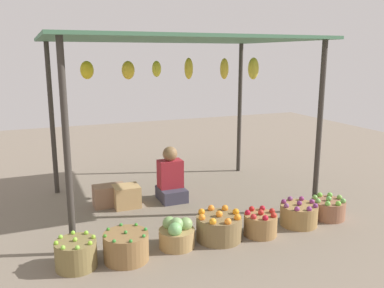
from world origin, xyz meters
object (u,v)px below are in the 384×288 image
at_px(basket_green_chilies, 126,247).
at_px(basket_red_apples, 260,224).
at_px(basket_cabbages, 177,234).
at_px(vendor_person, 171,180).
at_px(basket_limes, 76,254).
at_px(wooden_crate_near_vendor, 109,195).
at_px(basket_oranges, 219,227).
at_px(basket_green_apples, 328,209).
at_px(wooden_crate_stacked_rear, 127,196).
at_px(basket_purple_onions, 299,214).

relative_size(basket_green_chilies, basket_red_apples, 1.20).
distance_m(basket_green_chilies, basket_cabbages, 0.58).
xyz_separation_m(basket_cabbages, basket_red_apples, (1.00, -0.09, -0.01)).
distance_m(vendor_person, basket_limes, 2.11).
bearing_deg(vendor_person, wooden_crate_near_vendor, 174.21).
xyz_separation_m(vendor_person, basket_oranges, (0.07, -1.43, -0.15)).
distance_m(basket_limes, basket_green_apples, 3.14).
bearing_deg(wooden_crate_near_vendor, basket_oranges, -58.30).
height_order(basket_green_apples, wooden_crate_stacked_rear, wooden_crate_stacked_rear).
height_order(basket_purple_onions, wooden_crate_stacked_rear, basket_purple_onions).
height_order(vendor_person, wooden_crate_stacked_rear, vendor_person).
distance_m(basket_green_apples, wooden_crate_stacked_rear, 2.68).
xyz_separation_m(basket_red_apples, wooden_crate_stacked_rear, (-1.23, 1.47, 0.02)).
bearing_deg(basket_limes, wooden_crate_near_vendor, 67.68).
distance_m(basket_limes, basket_cabbages, 1.07).
bearing_deg(basket_oranges, basket_purple_onions, -0.53).
height_order(vendor_person, wooden_crate_near_vendor, vendor_person).
bearing_deg(basket_green_chilies, wooden_crate_stacked_rear, 76.32).
height_order(basket_green_chilies, basket_purple_onions, basket_green_chilies).
relative_size(basket_green_chilies, basket_oranges, 0.89).
xyz_separation_m(basket_limes, wooden_crate_stacked_rear, (0.85, 1.42, 0.01)).
distance_m(basket_cabbages, basket_green_apples, 2.08).
xyz_separation_m(basket_purple_onions, basket_green_apples, (0.48, 0.03, -0.01)).
bearing_deg(basket_green_chilies, basket_red_apples, -0.41).
relative_size(basket_cabbages, basket_purple_onions, 0.86).
distance_m(basket_limes, basket_green_chilies, 0.49).
xyz_separation_m(basket_green_apples, wooden_crate_stacked_rear, (-2.30, 1.37, 0.03)).
bearing_deg(basket_red_apples, wooden_crate_near_vendor, 131.88).
relative_size(basket_green_apples, wooden_crate_stacked_rear, 1.23).
relative_size(basket_purple_onions, wooden_crate_stacked_rear, 1.31).
bearing_deg(basket_oranges, basket_cabbages, 179.25).
bearing_deg(basket_red_apples, vendor_person, 110.44).
relative_size(basket_limes, basket_purple_onions, 0.89).
distance_m(basket_limes, basket_oranges, 1.58).
bearing_deg(basket_red_apples, basket_cabbages, 175.07).
bearing_deg(basket_green_chilies, wooden_crate_near_vendor, 84.77).
bearing_deg(basket_purple_onions, basket_cabbages, 179.40).
bearing_deg(wooden_crate_near_vendor, vendor_person, -5.79).
bearing_deg(basket_green_apples, basket_oranges, -179.22).
distance_m(basket_green_chilies, basket_red_apples, 1.58).
relative_size(vendor_person, basket_limes, 1.92).
bearing_deg(basket_green_apples, basket_cabbages, -179.60).
height_order(basket_cabbages, basket_oranges, basket_oranges).
xyz_separation_m(vendor_person, wooden_crate_stacked_rear, (-0.66, -0.04, -0.15)).
bearing_deg(wooden_crate_near_vendor, basket_cabbages, -74.09).
relative_size(basket_red_apples, basket_purple_onions, 0.85).
relative_size(basket_red_apples, wooden_crate_stacked_rear, 1.11).
bearing_deg(wooden_crate_stacked_rear, basket_red_apples, -50.25).
bearing_deg(wooden_crate_stacked_rear, basket_purple_onions, -37.69).
relative_size(vendor_person, wooden_crate_stacked_rear, 2.24).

